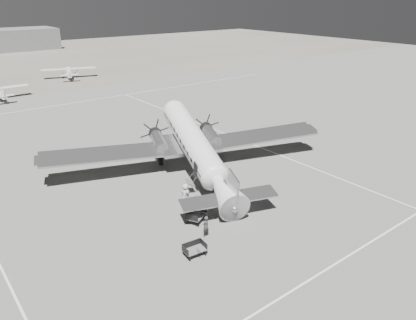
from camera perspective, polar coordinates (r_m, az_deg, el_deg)
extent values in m
plane|color=slate|center=(37.81, 0.05, -4.37)|extent=(260.00, 260.00, 0.00)
cube|color=silver|center=(29.64, 17.41, -13.82)|extent=(60.00, 0.15, 0.01)
cube|color=silver|center=(45.50, 12.07, -0.11)|extent=(0.15, 80.00, 0.01)
cube|color=silver|center=(71.85, -20.10, 7.30)|extent=(90.00, 0.15, 0.01)
imported|color=#303030|center=(30.80, -0.33, -9.29)|extent=(0.68, 0.52, 1.68)
imported|color=#B2B2B0|center=(34.76, -2.89, -5.56)|extent=(0.65, 0.78, 1.49)
imported|color=#BABAB8|center=(35.18, -3.17, -4.83)|extent=(0.93, 1.09, 1.90)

